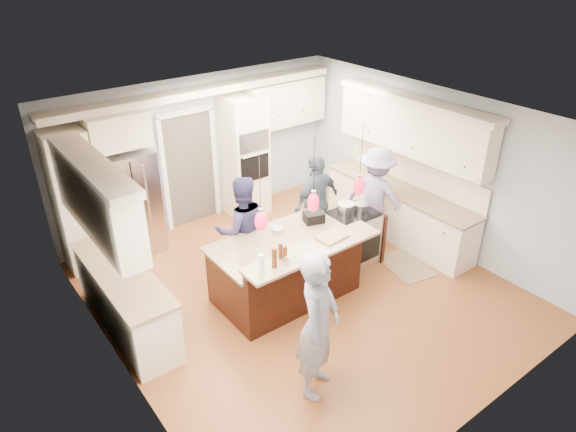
% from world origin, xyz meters
% --- Properties ---
extents(ground_plane, '(6.00, 6.00, 0.00)m').
position_xyz_m(ground_plane, '(0.00, 0.00, 0.00)').
color(ground_plane, '#9C5B2A').
rests_on(ground_plane, ground).
extents(room_shell, '(5.54, 6.04, 2.72)m').
position_xyz_m(room_shell, '(0.00, 0.00, 1.82)').
color(room_shell, '#B2BCC6').
rests_on(room_shell, ground).
extents(refrigerator, '(0.90, 0.70, 1.80)m').
position_xyz_m(refrigerator, '(-1.55, 2.64, 0.90)').
color(refrigerator, '#B7B7BC').
rests_on(refrigerator, ground).
extents(oven_column, '(0.72, 0.69, 2.30)m').
position_xyz_m(oven_column, '(0.75, 2.67, 1.15)').
color(oven_column, '#FBEECC').
rests_on(oven_column, ground).
extents(back_upper_cabinets, '(5.30, 0.61, 2.54)m').
position_xyz_m(back_upper_cabinets, '(-0.75, 2.76, 1.67)').
color(back_upper_cabinets, '#FBEECC').
rests_on(back_upper_cabinets, ground).
extents(right_counter_run, '(0.64, 3.10, 2.51)m').
position_xyz_m(right_counter_run, '(2.44, 0.30, 1.06)').
color(right_counter_run, '#FBEECC').
rests_on(right_counter_run, ground).
extents(left_cabinets, '(0.64, 2.30, 2.51)m').
position_xyz_m(left_cabinets, '(-2.44, 0.80, 1.06)').
color(left_cabinets, '#FBEECC').
rests_on(left_cabinets, ground).
extents(kitchen_island, '(2.10, 1.46, 1.12)m').
position_xyz_m(kitchen_island, '(-0.25, 0.07, 0.49)').
color(kitchen_island, black).
rests_on(kitchen_island, ground).
extents(island_range, '(0.82, 0.71, 0.92)m').
position_xyz_m(island_range, '(1.16, 0.15, 0.46)').
color(island_range, '#B7B7BC').
rests_on(island_range, ground).
extents(pendant_lights, '(1.75, 0.15, 1.03)m').
position_xyz_m(pendant_lights, '(-0.25, -0.51, 1.80)').
color(pendant_lights, black).
rests_on(pendant_lights, ground).
extents(person_bar_end, '(0.82, 0.76, 1.88)m').
position_xyz_m(person_bar_end, '(-1.04, -1.58, 0.94)').
color(person_bar_end, gray).
rests_on(person_bar_end, ground).
extents(person_far_left, '(0.99, 0.87, 1.72)m').
position_xyz_m(person_far_left, '(-0.49, 0.85, 0.86)').
color(person_far_left, navy).
rests_on(person_far_left, ground).
extents(person_far_right, '(1.05, 0.56, 1.71)m').
position_xyz_m(person_far_right, '(1.00, 0.88, 0.86)').
color(person_far_right, '#44565F').
rests_on(person_far_right, ground).
extents(person_range_side, '(1.05, 1.29, 1.74)m').
position_xyz_m(person_range_side, '(1.95, 0.44, 0.87)').
color(person_range_side, '#9589B8').
rests_on(person_range_side, ground).
extents(floor_rug, '(0.77, 1.00, 0.01)m').
position_xyz_m(floor_rug, '(1.78, -0.50, 0.01)').
color(floor_rug, '#8B704C').
rests_on(floor_rug, ground).
extents(water_bottle, '(0.08, 0.08, 0.29)m').
position_xyz_m(water_bottle, '(-1.12, -0.61, 1.26)').
color(water_bottle, silver).
rests_on(water_bottle, kitchen_island).
extents(beer_bottle_a, '(0.07, 0.07, 0.28)m').
position_xyz_m(beer_bottle_a, '(-0.91, -0.57, 1.26)').
color(beer_bottle_a, '#4C200D').
rests_on(beer_bottle_a, kitchen_island).
extents(beer_bottle_b, '(0.06, 0.06, 0.22)m').
position_xyz_m(beer_bottle_b, '(-0.72, -0.53, 1.23)').
color(beer_bottle_b, '#4C200D').
rests_on(beer_bottle_b, kitchen_island).
extents(beer_bottle_c, '(0.06, 0.06, 0.23)m').
position_xyz_m(beer_bottle_c, '(-0.73, -0.45, 1.23)').
color(beer_bottle_c, '#4C200D').
rests_on(beer_bottle_c, kitchen_island).
extents(drink_can, '(0.07, 0.07, 0.12)m').
position_xyz_m(drink_can, '(-0.76, -0.62, 1.18)').
color(drink_can, '#B7B7BC').
rests_on(drink_can, kitchen_island).
extents(cutting_board, '(0.43, 0.33, 0.03)m').
position_xyz_m(cutting_board, '(0.14, -0.47, 1.14)').
color(cutting_board, tan).
rests_on(cutting_board, kitchen_island).
extents(pot_large, '(0.27, 0.27, 0.16)m').
position_xyz_m(pot_large, '(1.05, 0.23, 1.00)').
color(pot_large, '#B7B7BC').
rests_on(pot_large, island_range).
extents(pot_small, '(0.23, 0.23, 0.11)m').
position_xyz_m(pot_small, '(1.31, 0.15, 0.98)').
color(pot_small, '#B7B7BC').
rests_on(pot_small, island_range).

